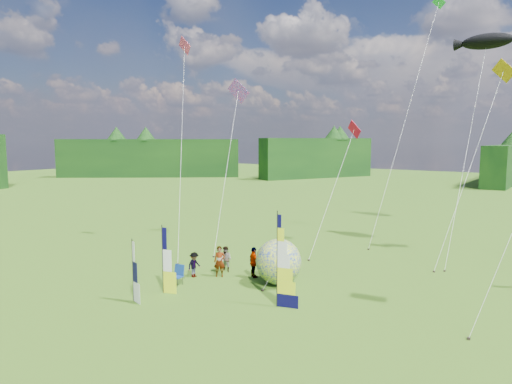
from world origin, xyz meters
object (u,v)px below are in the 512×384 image
Objects in this scene: feather_banner_main at (277,261)px; camp_chair at (177,275)px; side_banner_far at (133,271)px; spectator_b at (226,259)px; spectator_c at (194,265)px; bol_inflatable at (278,262)px; spectator_d at (254,262)px; side_banner_left at (163,260)px; spectator_a at (220,261)px; kite_whale at (469,131)px.

camp_chair is at bearing 170.48° from feather_banner_main.
side_banner_far reaches higher than camp_chair.
spectator_c is (-0.83, -1.95, -0.05)m from spectator_b.
bol_inflatable is 1.41× the size of spectator_d.
side_banner_left is 1.81m from camp_chair.
spectator_b is 2.12m from spectator_d.
spectator_c reaches higher than camp_chair.
feather_banner_main is 1.77× the size of bol_inflatable.
spectator_c is at bearing 155.24° from feather_banner_main.
feather_banner_main is 5.06m from spectator_d.
side_banner_left is 6.45m from bol_inflatable.
side_banner_left is 4.14m from spectator_a.
spectator_a is at bearing 144.10° from feather_banner_main.
feather_banner_main is at bearing -54.67° from spectator_a.
spectator_c is at bearing -174.99° from spectator_a.
feather_banner_main is 2.48× the size of spectator_a.
camp_chair is at bearing -127.32° from kite_whale.
spectator_b is 1.06× the size of spectator_c.
camp_chair is (-0.86, -2.71, -0.35)m from spectator_a.
side_banner_left is at bearing -131.38° from spectator_a.
spectator_c is at bearing 83.65° from side_banner_left.
spectator_c is (-4.80, -1.86, -0.55)m from bol_inflatable.
kite_whale is at bearing 19.79° from spectator_a.
spectator_d reaches higher than camp_chair.
side_banner_far reaches higher than spectator_d.
spectator_c is (-0.38, 4.81, -0.81)m from side_banner_far.
spectator_a is at bearing -165.98° from bol_inflatable.
spectator_d is 17.80m from kite_whale.
side_banner_far is 7.31m from spectator_d.
spectator_b is (-0.34, 1.00, -0.13)m from spectator_a.
feather_banner_main reaches higher than side_banner_left.
spectator_d is at bearing 124.79° from feather_banner_main.
side_banner_far is at bearing -123.01° from kite_whale.
spectator_c is 0.81× the size of spectator_d.
spectator_a is 2.06m from spectator_d.
side_banner_left is 22.60m from kite_whale.
camp_chair is at bearing -169.50° from spectator_c.
kite_whale reaches higher than spectator_b.
spectator_d is at bearing 45.69° from camp_chair.
spectator_a is at bearing 96.02° from side_banner_far.
spectator_b is 1.38× the size of camp_chair.
feather_banner_main is 6.35m from side_banner_left.
side_banner_left reaches higher than spectator_b.
kite_whale is (11.05, 18.42, 7.01)m from side_banner_left.
spectator_a is (0.52, 4.02, -0.86)m from side_banner_left.
spectator_a is at bearing 63.04° from camp_chair.
feather_banner_main is 3.66m from bol_inflatable.
side_banner_far is 0.18× the size of kite_whale.
spectator_b is (-5.84, 3.07, -1.50)m from feather_banner_main.
camp_chair is (-0.06, 3.05, -0.98)m from side_banner_far.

